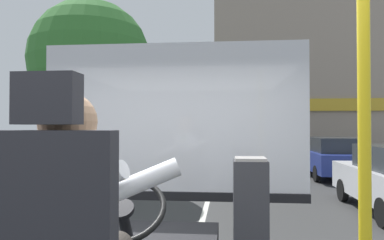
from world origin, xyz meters
TOP-DOWN VIEW (x-y plane):
  - ground at (0.00, 8.80)m, footprint 18.00×44.00m
  - bus_driver at (-0.11, -0.34)m, footprint 0.83×0.58m
  - handrail_pole at (0.99, -0.42)m, footprint 0.04×0.04m
  - fare_box at (0.67, 0.79)m, footprint 0.23×0.25m
  - windshield_panel at (0.00, 1.62)m, footprint 2.50×0.08m
  - street_tree at (-3.44, 8.34)m, footprint 3.46×3.46m
  - shop_building at (5.67, 18.62)m, footprint 11.68×4.30m
  - parked_car_blue at (4.41, 12.23)m, footprint 1.95×4.41m

SIDE VIEW (x-z plane):
  - ground at x=0.00m, z-range -0.05..0.00m
  - parked_car_blue at x=4.41m, z-range 0.02..1.50m
  - fare_box at x=0.67m, z-range 0.72..1.66m
  - bus_driver at x=-0.11m, z-range 1.10..1.90m
  - handrail_pole at x=0.99m, z-range 0.72..2.71m
  - windshield_panel at x=0.00m, z-range 1.02..2.50m
  - street_tree at x=-3.44m, z-range 1.02..6.54m
  - shop_building at x=5.67m, z-range 0.00..8.65m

